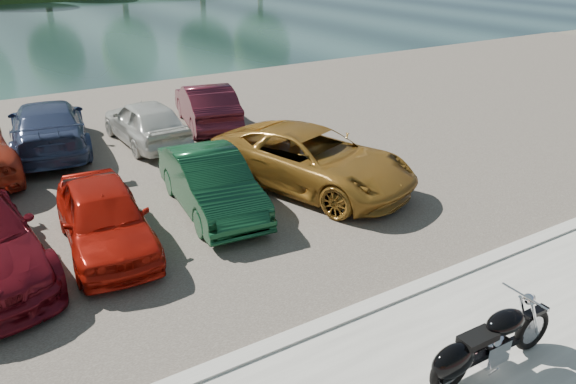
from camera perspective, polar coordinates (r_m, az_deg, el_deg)
ground at (r=8.91m, az=19.77°, el=-16.72°), size 200.00×200.00×0.00m
kerb at (r=9.89m, az=10.86°, el=-10.51°), size 60.00×0.30×0.14m
parking_lot at (r=16.86m, az=-9.93°, el=4.31°), size 60.00×18.00×0.04m
river at (r=44.56m, az=-24.90°, el=14.69°), size 120.00×40.00×0.00m
motorcycle at (r=8.38m, az=19.15°, el=-14.59°), size 2.33×0.75×1.05m
car_4 at (r=11.52m, az=-18.16°, el=-2.46°), size 1.90×4.03×1.33m
car_5 at (r=12.63m, az=-7.81°, el=0.96°), size 1.82×4.17×1.33m
car_6 at (r=13.70m, az=2.38°, el=3.34°), size 4.06×5.77×1.46m
car_11 at (r=17.62m, az=-23.17°, el=6.15°), size 2.75×5.28×1.46m
car_12 at (r=17.37m, az=-14.27°, el=6.94°), size 1.73×4.02×1.35m
car_13 at (r=18.75m, az=-8.28°, el=8.73°), size 2.36×4.46×1.40m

